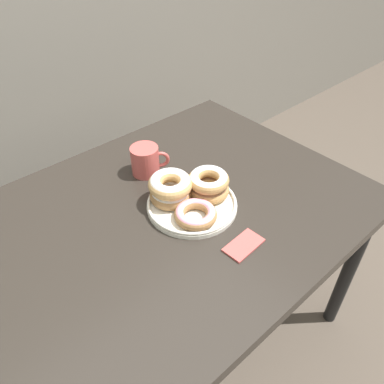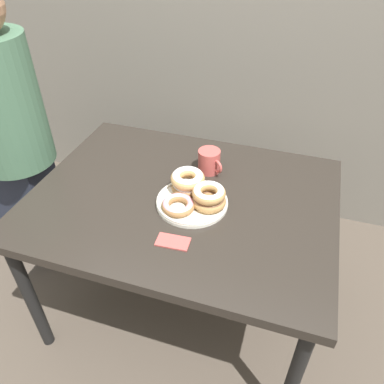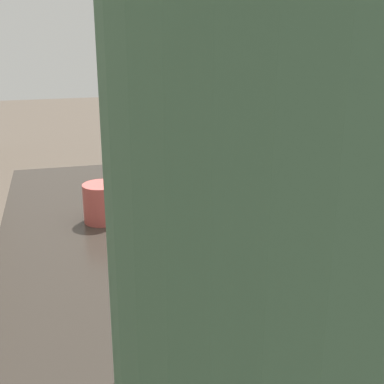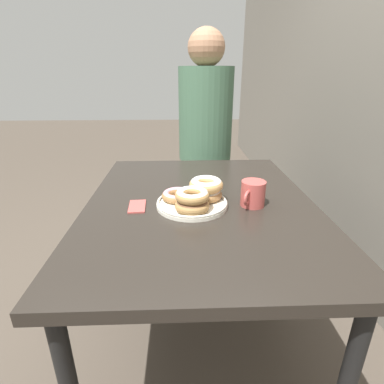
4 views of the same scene
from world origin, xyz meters
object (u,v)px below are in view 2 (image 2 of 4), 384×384
object	(u,v)px
dining_table	(183,208)
coffee_mug	(209,161)
donut_plate	(194,194)
person_figure	(10,134)
napkin	(173,242)

from	to	relation	value
dining_table	coffee_mug	world-z (taller)	coffee_mug
donut_plate	person_figure	world-z (taller)	person_figure
donut_plate	person_figure	distance (m)	0.93
person_figure	napkin	xyz separation A→B (m)	(0.92, -0.34, -0.08)
donut_plate	coffee_mug	bearing A→B (deg)	90.33
donut_plate	coffee_mug	size ratio (longest dim) A/B	2.43
dining_table	coffee_mug	xyz separation A→B (m)	(0.05, 0.20, 0.12)
person_figure	napkin	world-z (taller)	person_figure
donut_plate	dining_table	bearing A→B (deg)	155.57
dining_table	person_figure	distance (m)	0.88
donut_plate	napkin	bearing A→B (deg)	-90.68
dining_table	person_figure	bearing A→B (deg)	174.21
person_figure	napkin	distance (m)	0.98
coffee_mug	person_figure	bearing A→B (deg)	-173.03
napkin	coffee_mug	bearing A→B (deg)	89.82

